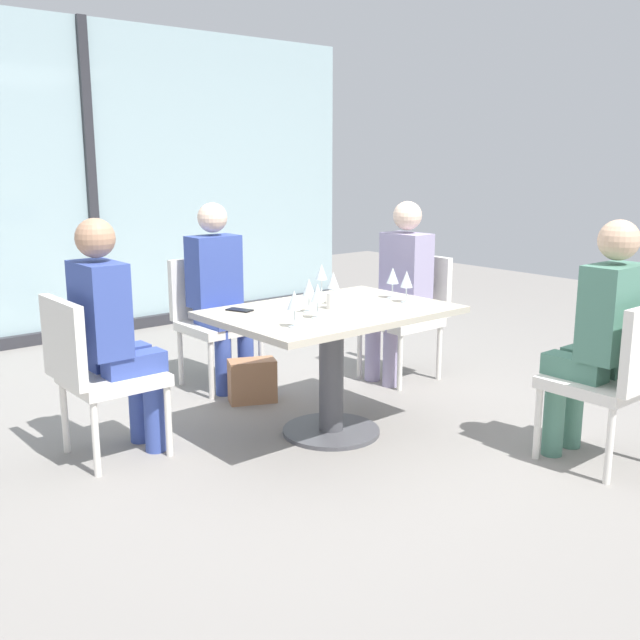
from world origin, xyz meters
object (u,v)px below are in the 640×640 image
wine_glass_4 (318,294)px  wine_glass_3 (407,280)px  chair_far_right (410,309)px  coffee_cup (334,301)px  cell_phone_on_table (240,310)px  wine_glass_6 (322,273)px  chair_front_right (616,374)px  wine_glass_5 (333,281)px  handbag_0 (252,381)px  chair_near_window (212,314)px  wine_glass_2 (294,301)px  dining_table_main (331,340)px  chair_far_left (95,368)px  person_far_right (400,282)px  person_near_window (219,287)px  wine_glass_1 (309,288)px  person_far_left (112,326)px  person_front_right (600,330)px

wine_glass_4 → wine_glass_3: bearing=0.3°
chair_far_right → coffee_cup: (-1.16, -0.50, 0.28)m
wine_glass_4 → cell_phone_on_table: bearing=115.2°
wine_glass_6 → chair_front_right: bearing=-72.2°
wine_glass_5 → handbag_0: wine_glass_5 is taller
chair_near_window → wine_glass_6: wine_glass_6 is taller
wine_glass_2 → dining_table_main: bearing=26.9°
chair_far_left → chair_front_right: (1.96, -1.77, 0.00)m
chair_far_right → person_far_right: (-0.11, -0.00, 0.20)m
cell_phone_on_table → wine_glass_6: bearing=-12.3°
chair_far_right → person_near_window: person_near_window is taller
dining_table_main → wine_glass_1: (-0.15, 0.01, 0.31)m
chair_far_left → wine_glass_2: wine_glass_2 is taller
dining_table_main → wine_glass_3: bearing=-16.7°
person_near_window → cell_phone_on_table: bearing=-115.6°
wine_glass_3 → wine_glass_1: bearing=166.1°
chair_near_window → wine_glass_5: wine_glass_5 is taller
wine_glass_2 → wine_glass_6: size_ratio=1.00×
cell_phone_on_table → coffee_cup: bearing=-54.9°
wine_glass_4 → wine_glass_1: bearing=66.5°
person_near_window → coffee_cup: 1.17m
chair_far_left → person_far_right: 2.25m
dining_table_main → wine_glass_2: (-0.43, -0.22, 0.31)m
chair_far_left → wine_glass_1: size_ratio=4.70×
chair_far_right → chair_far_left: (-2.35, 0.00, 0.00)m
wine_glass_4 → wine_glass_6: (0.47, 0.53, 0.00)m
dining_table_main → chair_near_window: bearing=90.0°
person_far_left → wine_glass_2: 0.97m
person_far_right → cell_phone_on_table: size_ratio=8.75×
chair_far_right → wine_glass_4: wine_glass_4 is taller
wine_glass_6 → cell_phone_on_table: wine_glass_6 is taller
chair_far_right → coffee_cup: 1.30m
person_far_left → wine_glass_6: (1.32, -0.11, 0.16)m
wine_glass_1 → handbag_0: 1.04m
chair_far_left → wine_glass_4: size_ratio=4.70×
person_near_window → handbag_0: (-0.03, -0.41, -0.56)m
wine_glass_2 → person_front_right: bearing=-37.6°
dining_table_main → wine_glass_6: bearing=56.8°
dining_table_main → wine_glass_5: 0.34m
person_near_window → chair_far_left: bearing=-150.7°
person_far_right → handbag_0: (-1.09, 0.25, -0.56)m
coffee_cup → chair_front_right: bearing=-58.5°
person_front_right → coffee_cup: size_ratio=14.00×
person_front_right → person_far_left: bearing=138.1°
wine_glass_2 → wine_glass_4: (0.22, 0.08, 0.00)m
chair_near_window → wine_glass_2: (-0.43, -1.49, 0.37)m
person_far_left → chair_far_right: bearing=0.0°
person_far_right → person_front_right: same height
person_far_left → coffee_cup: person_far_left is taller
person_near_window → wine_glass_2: 1.45m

